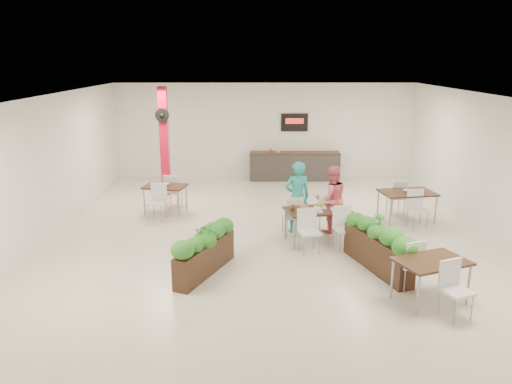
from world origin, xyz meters
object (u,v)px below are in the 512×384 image
Objects in this scene: planter_left at (205,248)px; side_table_b at (407,196)px; red_column at (164,140)px; diner_woman at (331,199)px; service_counter at (294,165)px; diner_man at (297,197)px; side_table_a at (165,190)px; planter_right at (378,244)px; side_table_c at (431,267)px; main_table at (317,214)px.

side_table_b is (4.78, 3.22, 0.13)m from planter_left.
red_column is 5.64m from diner_woman.
red_column is at bearing -155.00° from service_counter.
diner_man reaches higher than side_table_b.
red_column reaches higher than side_table_a.
diner_woman is 2.21m from side_table_b.
planter_right is 1.23× the size of side_table_c.
planter_right is at bearing -47.93° from red_column.
service_counter reaches higher than planter_left.
main_table is 1.16× the size of diner_woman.
planter_right is 1.22× the size of side_table_b.
diner_woman reaches higher than planter_right.
main_table is at bearing 36.52° from planter_left.
service_counter is 1.66× the size of planter_left.
side_table_b and side_table_c have the same top height.
red_column reaches higher than main_table.
diner_woman is (4.45, -3.36, -0.84)m from red_column.
planter_left is at bearing -73.47° from red_column.
planter_right is (1.02, -7.43, 0.02)m from service_counter.
side_table_a is at bearing 142.06° from planter_right.
side_table_a is (-3.74, 2.14, -0.02)m from main_table.
service_counter is 5.27m from side_table_a.
service_counter reaches higher than side_table_b.
service_counter is 7.95m from planter_left.
planter_right reaches higher than side_table_c.
planter_left reaches higher than side_table_a.
red_column is 2.16m from side_table_a.
diner_woman is at bearing 166.50° from diner_man.
diner_man is 1.06× the size of diner_woman.
service_counter reaches higher than side_table_c.
diner_woman is at bearing -37.09° from red_column.
main_table is 1.12× the size of side_table_c.
planter_right is (3.31, 0.19, 0.00)m from planter_left.
side_table_a is at bearing 114.37° from side_table_c.
planter_right is at bearing 91.02° from side_table_c.
side_table_b is (1.46, 3.03, 0.12)m from planter_right.
diner_woman is 3.65m from planter_left.
side_table_b is 1.00× the size of side_table_c.
service_counter is 5.25m from diner_man.
main_table is 0.79m from diner_woman.
diner_woman is 0.89× the size of planter_left.
side_table_a is 1.01× the size of side_table_c.
diner_man is 2.61m from planter_right.
diner_man is (-0.35, -5.23, 0.36)m from service_counter.
side_table_b is (6.19, -0.65, 0.02)m from side_table_a.
red_column is 1.93× the size of side_table_c.
service_counter is 5.05m from side_table_b.
service_counter reaches higher than side_table_a.
main_table is 1.83m from planter_right.
planter_right is 1.45m from side_table_c.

